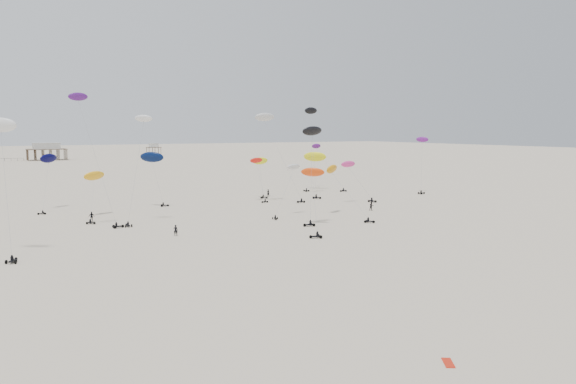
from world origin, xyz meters
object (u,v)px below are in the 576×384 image
rig_0 (357,177)px  spectator_0 (176,236)px  pavilion_main (47,153)px  rig_9 (313,187)px  pavilion_small (154,150)px  rig_4 (94,181)px

rig_0 → spectator_0: bearing=6.9°
pavilion_main → spectator_0: size_ratio=9.62×
rig_9 → spectator_0: bearing=91.2°
pavilion_small → rig_0: (-26.00, -265.46, 2.58)m
rig_4 → pavilion_main: bearing=-137.3°
pavilion_small → rig_4: bearing=-108.4°
pavilion_main → rig_9: 260.51m
pavilion_main → pavilion_small: bearing=23.2°
pavilion_main → spectator_0: 255.61m
spectator_0 → pavilion_small: bearing=-82.3°
rig_0 → rig_4: rig_4 is taller
rig_9 → spectator_0: rig_9 is taller
rig_4 → spectator_0: rig_4 is taller
pavilion_main → pavilion_small: (70.00, 30.00, -0.74)m
rig_4 → spectator_0: 30.56m
pavilion_small → rig_9: size_ratio=0.57×
rig_9 → rig_0: bearing=-36.6°
rig_0 → spectator_0: rig_0 is taller
pavilion_main → rig_4: (-15.37, -226.75, 2.95)m
pavilion_small → rig_9: bearing=-100.5°
rig_4 → rig_9: rig_9 is taller
rig_4 → rig_9: (31.74, -33.23, 0.15)m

